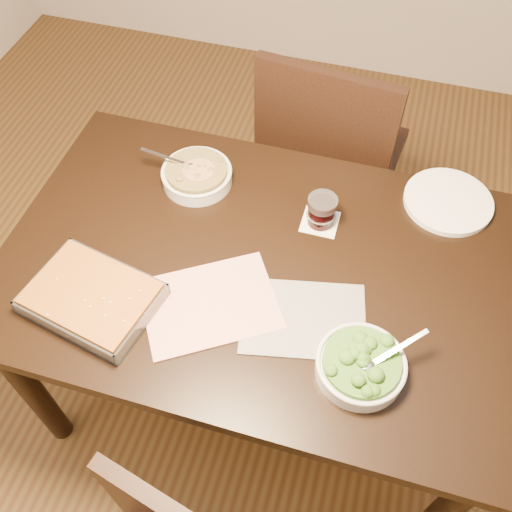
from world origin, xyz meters
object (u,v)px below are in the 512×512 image
broccoli_bowl (361,365)px  baking_dish (92,298)px  wine_tumbler (322,210)px  dinner_plate (448,201)px  chair_far (329,155)px  table (261,284)px  stew_bowl (197,175)px

broccoli_bowl → baking_dish: (-0.68, -0.01, -0.00)m
wine_tumbler → dinner_plate: size_ratio=0.36×
baking_dish → chair_far: 1.03m
table → broccoli_bowl: 0.40m
table → dinner_plate: 0.59m
stew_bowl → dinner_plate: (0.72, 0.12, -0.02)m
table → baking_dish: bearing=-147.7°
wine_tumbler → table: bearing=-122.4°
baking_dish → dinner_plate: baking_dish is taller
table → stew_bowl: (-0.27, 0.24, 0.12)m
table → stew_bowl: 0.38m
broccoli_bowl → chair_far: size_ratio=0.21×
broccoli_bowl → baking_dish: 0.68m
baking_dish → chair_far: bearing=76.1°
wine_tumbler → dinner_plate: (0.34, 0.17, -0.04)m
stew_bowl → table: bearing=-42.1°
table → dinner_plate: bearing=38.1°
stew_bowl → chair_far: chair_far is taller
table → chair_far: chair_far is taller
stew_bowl → wine_tumbler: 0.39m
baking_dish → dinner_plate: (0.83, 0.60, -0.02)m
chair_far → broccoli_bowl: bearing=111.9°
baking_dish → broccoli_bowl: bearing=12.2°
broccoli_bowl → baking_dish: size_ratio=0.60×
stew_bowl → wine_tumbler: (0.39, -0.05, 0.02)m
table → chair_far: size_ratio=1.42×
wine_tumbler → chair_far: 0.55m
stew_bowl → dinner_plate: stew_bowl is taller
broccoli_bowl → wine_tumbler: size_ratio=2.30×
stew_bowl → baking_dish: size_ratio=0.66×
dinner_plate → chair_far: 0.55m
table → stew_bowl: size_ratio=6.01×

